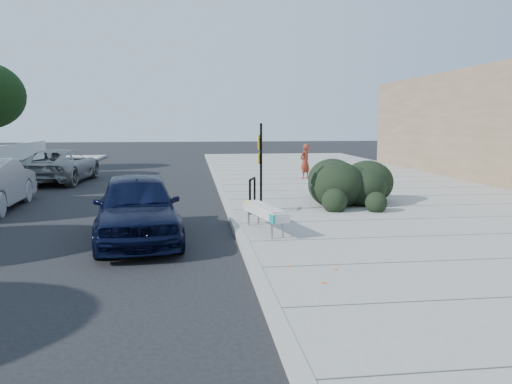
% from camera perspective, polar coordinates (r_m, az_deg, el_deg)
% --- Properties ---
extents(ground, '(120.00, 120.00, 0.00)m').
position_cam_1_polar(ground, '(11.06, -1.35, -6.43)').
color(ground, black).
rests_on(ground, ground).
extents(sidewalk_near, '(11.20, 50.00, 0.15)m').
position_cam_1_polar(sidewalk_near, '(17.23, 15.71, -1.24)').
color(sidewalk_near, gray).
rests_on(sidewalk_near, ground).
extents(curb_near, '(0.22, 50.00, 0.17)m').
position_cam_1_polar(curb_near, '(15.92, -3.21, -1.66)').
color(curb_near, '#9E9E99').
rests_on(curb_near, ground).
extents(bench, '(0.87, 2.08, 0.61)m').
position_cam_1_polar(bench, '(11.93, 1.02, -2.24)').
color(bench, gray).
rests_on(bench, sidewalk_near).
extents(bike_rack, '(0.27, 0.66, 1.01)m').
position_cam_1_polar(bike_rack, '(14.39, -0.42, 0.04)').
color(bike_rack, black).
rests_on(bike_rack, sidewalk_near).
extents(sign_post, '(0.15, 0.28, 2.57)m').
position_cam_1_polar(sign_post, '(14.42, 0.52, 3.46)').
color(sign_post, black).
rests_on(sign_post, sidewalk_near).
extents(hedge, '(3.74, 4.83, 1.62)m').
position_cam_1_polar(hedge, '(16.79, 10.46, 1.74)').
color(hedge, black).
rests_on(hedge, sidewalk_near).
extents(sedan_navy, '(2.42, 4.85, 1.59)m').
position_cam_1_polar(sedan_navy, '(11.99, -13.43, -1.64)').
color(sedan_navy, black).
rests_on(sedan_navy, ground).
extents(suv_silver, '(2.92, 5.65, 1.52)m').
position_cam_1_polar(suv_silver, '(24.66, -21.50, 2.82)').
color(suv_silver, gray).
rests_on(suv_silver, ground).
extents(pedestrian, '(0.69, 0.67, 1.60)m').
position_cam_1_polar(pedestrian, '(23.17, 5.62, 3.51)').
color(pedestrian, maroon).
rests_on(pedestrian, sidewalk_near).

